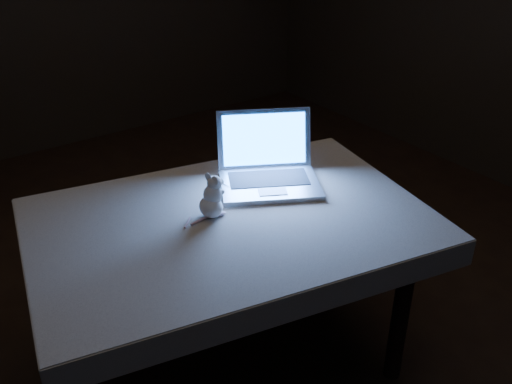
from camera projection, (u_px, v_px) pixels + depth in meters
floor at (240, 323)px, 2.68m from camera, size 5.00×5.00×0.00m
table at (233, 296)px, 2.29m from camera, size 1.49×1.11×0.72m
tablecloth at (217, 227)px, 2.16m from camera, size 1.70×1.42×0.10m
laptop at (270, 157)px, 2.26m from camera, size 0.51×0.50×0.27m
plush_mouse at (210, 197)px, 2.09m from camera, size 0.14×0.14×0.17m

